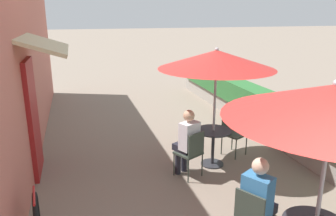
% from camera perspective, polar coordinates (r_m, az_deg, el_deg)
% --- Properties ---
extents(cafe_facade_wall, '(0.98, 11.77, 4.20)m').
position_cam_1_polar(cafe_facade_wall, '(6.57, -24.32, 8.10)').
color(cafe_facade_wall, '#C66B5B').
rests_on(cafe_facade_wall, ground_plane).
extents(planter_hedge, '(0.60, 10.77, 1.01)m').
position_cam_1_polar(planter_hedge, '(8.15, 17.11, -1.01)').
color(planter_hedge, gray).
rests_on(planter_hedge, ground_plane).
extents(patio_umbrella_near, '(2.12, 2.12, 2.27)m').
position_cam_1_polar(patio_umbrella_near, '(3.46, 26.94, 0.97)').
color(patio_umbrella_near, '#B7B7BC').
rests_on(patio_umbrella_near, ground_plane).
extents(cafe_chair_near_back, '(0.55, 0.55, 0.87)m').
position_cam_1_polar(cafe_chair_near_back, '(4.26, 14.59, -17.77)').
color(cafe_chair_near_back, '#384238').
rests_on(cafe_chair_near_back, ground_plane).
extents(seated_patron_near_back, '(0.51, 0.48, 1.25)m').
position_cam_1_polar(seated_patron_near_back, '(4.25, 15.54, -15.18)').
color(seated_patron_near_back, '#23232D').
rests_on(seated_patron_near_back, ground_plane).
extents(patio_table_mid, '(0.69, 0.69, 0.71)m').
position_cam_1_polar(patio_table_mid, '(6.38, 7.86, -5.74)').
color(patio_table_mid, '#28282D').
rests_on(patio_table_mid, ground_plane).
extents(patio_umbrella_mid, '(2.12, 2.12, 2.27)m').
position_cam_1_polar(patio_umbrella_mid, '(5.97, 8.45, 8.36)').
color(patio_umbrella_mid, '#B7B7BC').
rests_on(patio_umbrella_mid, ground_plane).
extents(cafe_chair_mid_left, '(0.54, 0.54, 0.87)m').
position_cam_1_polar(cafe_chair_mid_left, '(5.84, 4.10, -7.43)').
color(cafe_chair_mid_left, '#384238').
rests_on(cafe_chair_mid_left, ground_plane).
extents(seated_patron_mid_left, '(0.46, 0.50, 1.25)m').
position_cam_1_polar(seated_patron_mid_left, '(5.85, 3.34, -5.58)').
color(seated_patron_mid_left, '#23232D').
rests_on(seated_patron_mid_left, ground_plane).
extents(cafe_chair_mid_right, '(0.54, 0.54, 0.87)m').
position_cam_1_polar(cafe_chair_mid_right, '(6.92, 11.03, -3.83)').
color(cafe_chair_mid_right, '#384238').
rests_on(cafe_chair_mid_right, ground_plane).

